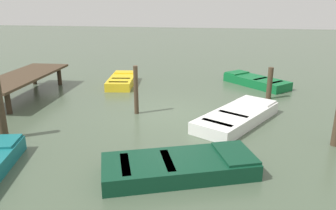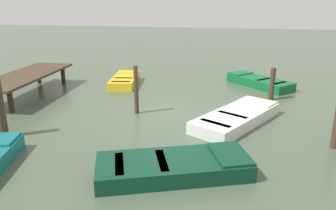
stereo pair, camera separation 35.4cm
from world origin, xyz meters
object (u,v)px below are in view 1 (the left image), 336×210
Objects in this scene: rowboat_yellow at (122,81)px; mooring_piling_mid_right at (270,83)px; dock_segment at (22,78)px; rowboat_dark_green at (180,166)px; mooring_piling_far_right at (0,109)px; mooring_piling_far_left at (136,90)px; rowboat_white at (237,116)px; rowboat_green at (256,81)px.

rowboat_yellow is 7.05m from mooring_piling_mid_right.
rowboat_dark_green is at bearing -128.68° from dock_segment.
mooring_piling_far_right reaches higher than mooring_piling_far_left.
mooring_piling_far_left is at bearing 97.26° from rowboat_dark_green.
dock_segment is 4.56m from rowboat_yellow.
rowboat_white is 3.46m from mooring_piling_mid_right.
rowboat_dark_green is 9.13m from rowboat_yellow.
dock_segment is 2.94× the size of mooring_piling_far_right.
mooring_piling_mid_right reaches higher than dock_segment.
dock_segment is 1.94× the size of rowboat_yellow.
mooring_piling_mid_right is (-2.29, -0.35, 0.46)m from rowboat_green.
mooring_piling_far_right is at bearing 89.45° from rowboat_green.
rowboat_green and rowboat_dark_green have the same top height.
rowboat_green is 9.59m from rowboat_dark_green.
rowboat_dark_green is 2.19× the size of mooring_piling_far_left.
rowboat_yellow is at bearing 95.57° from rowboat_dark_green.
rowboat_dark_green is 0.99× the size of rowboat_white.
mooring_piling_far_right is (-5.75, 8.47, 0.27)m from mooring_piling_mid_right.
mooring_piling_mid_right is at bearing -108.30° from rowboat_yellow.
rowboat_yellow is (2.71, -3.62, -0.63)m from dock_segment.
rowboat_green is 1.78× the size of mooring_piling_far_left.
dock_segment is 4.76m from mooring_piling_far_right.
dock_segment is at bearing 76.24° from mooring_piling_far_left.
mooring_piling_far_left is at bearing 118.83° from mooring_piling_mid_right.
rowboat_yellow is at bearing 81.26° from rowboat_white.
rowboat_dark_green and rowboat_white have the same top height.
dock_segment is 4.10× the size of mooring_piling_mid_right.
rowboat_yellow is (-1.05, 6.57, 0.00)m from rowboat_green.
mooring_piling_far_right is at bearing 140.09° from rowboat_white.
rowboat_white is at bearing 155.66° from mooring_piling_mid_right.
rowboat_dark_green is (-9.25, 2.55, -0.00)m from rowboat_green.
rowboat_yellow is at bearing 24.35° from mooring_piling_far_left.
rowboat_green is 2.36× the size of mooring_piling_mid_right.
mooring_piling_mid_right is (-1.24, -6.92, 0.46)m from rowboat_yellow.
rowboat_dark_green is at bearing -161.97° from rowboat_yellow.
rowboat_yellow is 7.20m from mooring_piling_far_right.
mooring_piling_far_right is (-4.28, -2.06, 0.10)m from dock_segment.
rowboat_white is (-5.41, 1.06, -0.00)m from rowboat_green.
rowboat_yellow is (4.36, 5.51, 0.00)m from rowboat_white.
mooring_piling_far_left reaches higher than dock_segment.
rowboat_green is 0.81× the size of rowboat_dark_green.
rowboat_green and rowboat_yellow have the same top height.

